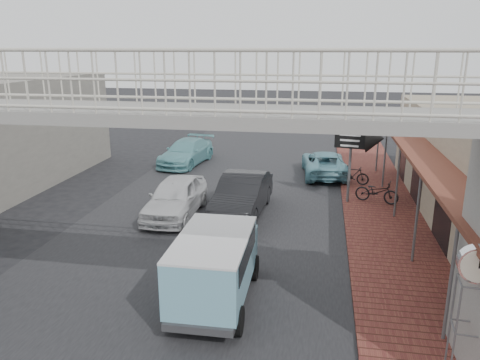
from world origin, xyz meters
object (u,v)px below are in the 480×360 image
at_px(street_clock, 476,271).
at_px(arrow_sign, 373,139).
at_px(motorcycle_far, 353,175).
at_px(angkot_curb, 324,163).
at_px(dark_sedan, 242,195).
at_px(motorcycle_near, 377,192).
at_px(angkot_van, 215,260).
at_px(angkot_far, 186,152).
at_px(white_hatchback, 175,197).

relative_size(street_clock, arrow_sign, 0.84).
bearing_deg(motorcycle_far, angkot_curb, 51.46).
height_order(dark_sedan, motorcycle_near, dark_sedan).
relative_size(angkot_curb, angkot_van, 1.16).
bearing_deg(angkot_curb, motorcycle_far, 122.44).
height_order(angkot_curb, arrow_sign, arrow_sign).
bearing_deg(motorcycle_near, angkot_van, 169.55).
bearing_deg(dark_sedan, street_clock, -53.76).
height_order(angkot_van, motorcycle_near, angkot_van).
distance_m(motorcycle_near, motorcycle_far, 2.75).
bearing_deg(angkot_van, motorcycle_far, 69.80).
distance_m(street_clock, arrow_sign, 10.78).
relative_size(dark_sedan, motorcycle_far, 3.23).
bearing_deg(angkot_curb, angkot_van, 72.61).
bearing_deg(angkot_far, dark_sedan, -51.55).
distance_m(angkot_curb, angkot_van, 13.48).
bearing_deg(motorcycle_near, dark_sedan, 129.92).
relative_size(white_hatchback, dark_sedan, 0.92).
bearing_deg(angkot_van, white_hatchback, 115.39).
height_order(motorcycle_far, street_clock, street_clock).
distance_m(white_hatchback, angkot_curb, 9.07).
height_order(angkot_van, street_clock, street_clock).
height_order(white_hatchback, dark_sedan, dark_sedan).
relative_size(dark_sedan, angkot_van, 1.21).
bearing_deg(angkot_far, motorcycle_far, -9.84).
height_order(white_hatchback, angkot_van, angkot_van).
relative_size(white_hatchback, angkot_curb, 0.97).
distance_m(angkot_far, arrow_sign, 11.33).
bearing_deg(angkot_curb, motorcycle_near, 110.92).
bearing_deg(angkot_far, angkot_curb, -0.74).
bearing_deg(motorcycle_near, motorcycle_far, 36.02).
height_order(angkot_far, motorcycle_near, angkot_far).
bearing_deg(motorcycle_far, dark_sedan, 149.43).
distance_m(white_hatchback, motorcycle_near, 8.35).
distance_m(angkot_van, arrow_sign, 9.81).
bearing_deg(dark_sedan, angkot_van, -83.04).
bearing_deg(white_hatchback, motorcycle_far, 36.66).
distance_m(angkot_far, street_clock, 19.59).
bearing_deg(angkot_curb, arrow_sign, 105.55).
distance_m(angkot_curb, motorcycle_far, 2.19).
bearing_deg(angkot_curb, dark_sedan, 57.95).
relative_size(dark_sedan, angkot_curb, 1.05).
xyz_separation_m(angkot_far, angkot_van, (4.99, -14.33, 0.54)).
xyz_separation_m(motorcycle_far, arrow_sign, (0.46, -2.92, 2.31)).
relative_size(angkot_far, street_clock, 1.65).
height_order(motorcycle_near, street_clock, street_clock).
relative_size(angkot_far, motorcycle_far, 3.18).
xyz_separation_m(angkot_curb, street_clock, (2.69, -15.37, 1.84)).
height_order(dark_sedan, angkot_far, dark_sedan).
height_order(street_clock, arrow_sign, arrow_sign).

